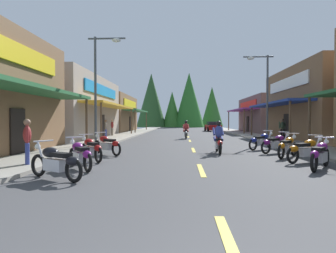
# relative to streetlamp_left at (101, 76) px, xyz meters

# --- Properties ---
(ground) EXTENTS (10.20, 82.62, 0.10)m
(ground) POSITION_rel_streetlamp_left_xyz_m (5.18, 11.69, -4.14)
(ground) COLOR #424244
(sidewalk_left) EXTENTS (2.70, 82.62, 0.12)m
(sidewalk_left) POSITION_rel_streetlamp_left_xyz_m (-1.27, 11.69, -4.03)
(sidewalk_left) COLOR gray
(sidewalk_left) RESTS_ON ground
(sidewalk_right) EXTENTS (2.70, 82.62, 0.12)m
(sidewalk_right) POSITION_rel_streetlamp_left_xyz_m (11.63, 11.69, -4.03)
(sidewalk_right) COLOR gray
(sidewalk_right) RESTS_ON ground
(centerline_dashes) EXTENTS (0.16, 57.41, 0.01)m
(centerline_dashes) POSITION_rel_streetlamp_left_xyz_m (5.18, 14.62, -4.08)
(centerline_dashes) COLOR #E0C64C
(centerline_dashes) RESTS_ON ground
(storefront_left_middle) EXTENTS (7.95, 13.77, 5.47)m
(storefront_left_middle) POSITION_rel_streetlamp_left_xyz_m (-5.66, 9.61, -1.35)
(storefront_left_middle) COLOR gray
(storefront_left_middle) RESTS_ON ground
(storefront_left_far) EXTENTS (9.05, 12.59, 4.97)m
(storefront_left_far) POSITION_rel_streetlamp_left_xyz_m (-6.20, 23.67, -1.60)
(storefront_left_far) COLOR brown
(storefront_left_far) RESTS_ON ground
(storefront_right_far) EXTENTS (7.89, 12.12, 4.53)m
(storefront_right_far) POSITION_rel_streetlamp_left_xyz_m (15.98, 21.13, -1.81)
(storefront_right_far) COLOR brown
(storefront_right_far) RESTS_ON ground
(streetlamp_left) EXTENTS (2.12, 0.30, 6.29)m
(streetlamp_left) POSITION_rel_streetlamp_left_xyz_m (0.00, 0.00, 0.00)
(streetlamp_left) COLOR #474C51
(streetlamp_left) RESTS_ON ground
(streetlamp_right) EXTENTS (2.12, 0.30, 6.23)m
(streetlamp_right) POSITION_rel_streetlamp_left_xyz_m (10.36, 4.88, -0.03)
(streetlamp_right) COLOR #474C51
(streetlamp_right) RESTS_ON ground
(motorcycle_parked_right_2) EXTENTS (1.40, 1.75, 1.04)m
(motorcycle_parked_right_2) POSITION_rel_streetlamp_left_xyz_m (9.04, -6.63, -3.60)
(motorcycle_parked_right_2) COLOR black
(motorcycle_parked_right_2) RESTS_ON ground
(motorcycle_parked_right_3) EXTENTS (1.90, 1.17, 1.04)m
(motorcycle_parked_right_3) POSITION_rel_streetlamp_left_xyz_m (9.23, -5.10, -3.60)
(motorcycle_parked_right_3) COLOR black
(motorcycle_parked_right_3) RESTS_ON ground
(motorcycle_parked_right_4) EXTENTS (1.42, 1.73, 1.04)m
(motorcycle_parked_right_4) POSITION_rel_streetlamp_left_xyz_m (9.06, -3.67, -3.60)
(motorcycle_parked_right_4) COLOR black
(motorcycle_parked_right_4) RESTS_ON ground
(motorcycle_parked_right_5) EXTENTS (1.85, 1.25, 1.04)m
(motorcycle_parked_right_5) POSITION_rel_streetlamp_left_xyz_m (9.12, -2.01, -3.60)
(motorcycle_parked_right_5) COLOR black
(motorcycle_parked_right_5) RESTS_ON ground
(motorcycle_parked_right_6) EXTENTS (1.76, 1.38, 1.04)m
(motorcycle_parked_right_6) POSITION_rel_streetlamp_left_xyz_m (8.86, -0.41, -3.60)
(motorcycle_parked_right_6) COLOR black
(motorcycle_parked_right_6) RESTS_ON ground
(motorcycle_parked_left_0) EXTENTS (1.90, 1.16, 1.04)m
(motorcycle_parked_left_0) POSITION_rel_streetlamp_left_xyz_m (1.19, -8.62, -3.60)
(motorcycle_parked_left_0) COLOR black
(motorcycle_parked_left_0) RESTS_ON ground
(motorcycle_parked_left_1) EXTENTS (1.39, 1.75, 1.04)m
(motorcycle_parked_left_1) POSITION_rel_streetlamp_left_xyz_m (1.26, -6.96, -3.60)
(motorcycle_parked_left_1) COLOR black
(motorcycle_parked_left_1) RESTS_ON ground
(motorcycle_parked_left_2) EXTENTS (1.42, 1.73, 1.04)m
(motorcycle_parked_left_2) POSITION_rel_streetlamp_left_xyz_m (1.01, -5.02, -3.60)
(motorcycle_parked_left_2) COLOR black
(motorcycle_parked_left_2) RESTS_ON ground
(motorcycle_parked_left_3) EXTENTS (1.69, 1.47, 1.04)m
(motorcycle_parked_left_3) POSITION_rel_streetlamp_left_xyz_m (1.12, -3.06, -3.60)
(motorcycle_parked_left_3) COLOR black
(motorcycle_parked_left_3) RESTS_ON ground
(rider_cruising_lead) EXTENTS (0.60, 2.14, 1.57)m
(rider_cruising_lead) POSITION_rel_streetlamp_left_xyz_m (6.32, -2.25, -3.43)
(rider_cruising_lead) COLOR black
(rider_cruising_lead) RESTS_ON ground
(rider_cruising_trailing) EXTENTS (0.60, 2.14, 1.57)m
(rider_cruising_trailing) POSITION_rel_streetlamp_left_xyz_m (4.92, 8.61, -3.43)
(rider_cruising_trailing) COLOR black
(rider_cruising_trailing) RESTS_ON ground
(pedestrian_by_shop) EXTENTS (0.31, 0.57, 1.64)m
(pedestrian_by_shop) POSITION_rel_streetlamp_left_xyz_m (-1.75, 7.59, -3.14)
(pedestrian_by_shop) COLOR #333F8C
(pedestrian_by_shop) RESTS_ON ground
(pedestrian_browsing) EXTENTS (0.27, 0.57, 1.65)m
(pedestrian_browsing) POSITION_rel_streetlamp_left_xyz_m (-2.17, 11.52, -3.13)
(pedestrian_browsing) COLOR #726659
(pedestrian_browsing) RESTS_ON ground
(pedestrian_waiting) EXTENTS (0.40, 0.51, 1.64)m
(pedestrian_waiting) POSITION_rel_streetlamp_left_xyz_m (-0.60, -6.76, -3.14)
(pedestrian_waiting) COLOR #333F8C
(pedestrian_waiting) RESTS_ON ground
(pedestrian_strolling) EXTENTS (0.57, 0.29, 1.72)m
(pedestrian_strolling) POSITION_rel_streetlamp_left_xyz_m (12.68, 7.59, -3.09)
(pedestrian_strolling) COLOR black
(pedestrian_strolling) RESTS_ON ground
(parked_car_curbside) EXTENTS (2.28, 4.40, 1.40)m
(parked_car_curbside) POSITION_rel_streetlamp_left_xyz_m (9.08, 26.13, -3.40)
(parked_car_curbside) COLOR #B21919
(parked_car_curbside) RESTS_ON ground
(treeline_backdrop) EXTENTS (20.89, 13.86, 12.46)m
(treeline_backdrop) POSITION_rel_streetlamp_left_xyz_m (3.94, 51.62, 1.67)
(treeline_backdrop) COLOR #266323
(treeline_backdrop) RESTS_ON ground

